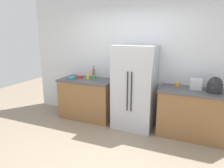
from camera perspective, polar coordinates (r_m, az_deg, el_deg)
The scene contains 13 objects.
ground_plane at distance 3.59m, azimuth -3.91°, elevation -19.31°, with size 10.25×10.25×0.00m, color gray.
kitchen_back_panel at distance 4.63m, azimuth 5.65°, elevation 7.80°, with size 5.12×0.10×2.94m, color silver.
counter_left at distance 4.88m, azimuth -6.76°, elevation -3.97°, with size 1.26×0.66×0.93m.
counter_right at distance 4.29m, azimuth 21.46°, elevation -7.54°, with size 1.30×0.66×0.93m.
refrigerator at distance 4.30m, azimuth 6.25°, elevation -0.93°, with size 0.82×0.70×1.73m.
toaster at distance 4.19m, azimuth 22.13°, elevation -0.03°, with size 0.21×0.18×0.20m, color silver.
rice_cooker at distance 4.10m, azimuth 26.48°, elevation -0.37°, with size 0.27×0.27×0.29m.
bottle_a at distance 4.83m, azimuth -5.11°, elevation 2.94°, with size 0.06×0.06×0.28m.
cup_a at distance 4.30m, azimuth 17.56°, elevation -0.14°, with size 0.10×0.10×0.08m, color orange.
cup_b at distance 4.80m, azimuth -6.59°, elevation 2.04°, with size 0.08×0.08×0.10m, color yellow.
cup_c at distance 4.68m, azimuth -4.89°, elevation 1.73°, with size 0.08×0.08×0.10m, color green.
bowl_a at distance 4.82m, azimuth -11.10°, elevation 1.65°, with size 0.19×0.19×0.05m, color teal.
bowl_b at distance 4.93m, azimuth -8.91°, elevation 2.01°, with size 0.15×0.15×0.05m, color red.
Camera 1 is at (1.39, -2.65, 1.98)m, focal length 33.19 mm.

